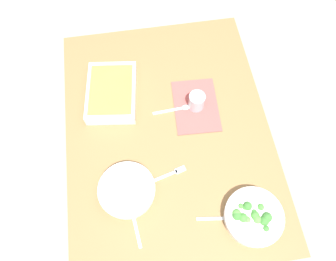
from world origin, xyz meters
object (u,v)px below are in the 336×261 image
at_px(drink_cup, 197,102).
at_px(spoon_by_broccoli, 225,218).
at_px(broccoli_bowl, 253,217).
at_px(spoon_spare, 177,109).
at_px(fork_on_table, 169,175).
at_px(stew_bowl, 127,190).
at_px(baking_dish, 112,92).
at_px(spoon_by_stew, 134,219).

bearing_deg(drink_cup, spoon_by_broccoli, 1.90).
bearing_deg(broccoli_bowl, spoon_spare, -158.17).
bearing_deg(fork_on_table, stew_bowl, -75.53).
height_order(spoon_by_broccoli, spoon_spare, same).
distance_m(drink_cup, fork_on_table, 0.35).
height_order(stew_bowl, baking_dish, baking_dish).
height_order(broccoli_bowl, spoon_spare, broccoli_bowl).
height_order(broccoli_bowl, fork_on_table, broccoli_bowl).
bearing_deg(spoon_by_broccoli, spoon_by_stew, -98.60).
bearing_deg(spoon_by_broccoli, stew_bowl, -114.08).
xyz_separation_m(broccoli_bowl, drink_cup, (-0.53, -0.12, 0.01)).
height_order(broccoli_bowl, spoon_by_stew, broccoli_bowl).
bearing_deg(spoon_by_stew, stew_bowl, -173.20).
distance_m(baking_dish, spoon_by_stew, 0.58).
xyz_separation_m(broccoli_bowl, fork_on_table, (-0.22, -0.29, -0.03)).
relative_size(baking_dish, spoon_spare, 1.85).
bearing_deg(broccoli_bowl, spoon_by_broccoli, -97.39).
bearing_deg(drink_cup, stew_bowl, -45.02).
bearing_deg(broccoli_bowl, stew_bowl, -110.67).
relative_size(baking_dish, spoon_by_broccoli, 1.85).
bearing_deg(stew_bowl, broccoli_bowl, 69.33).
xyz_separation_m(broccoli_bowl, baking_dish, (-0.64, -0.49, 0.00)).
bearing_deg(spoon_by_stew, broccoli_bowl, 81.67).
bearing_deg(stew_bowl, fork_on_table, 104.47).
relative_size(spoon_spare, fork_on_table, 1.00).
height_order(baking_dish, spoon_by_broccoli, baking_dish).
distance_m(spoon_by_broccoli, fork_on_table, 0.28).
xyz_separation_m(baking_dish, drink_cup, (0.11, 0.37, 0.00)).
xyz_separation_m(stew_bowl, spoon_by_stew, (0.11, 0.01, -0.03)).
bearing_deg(broccoli_bowl, fork_on_table, -127.22).
xyz_separation_m(baking_dish, spoon_by_broccoli, (0.63, 0.39, -0.03)).
distance_m(baking_dish, drink_cup, 0.39).
bearing_deg(stew_bowl, spoon_by_stew, 6.80).
bearing_deg(fork_on_table, spoon_by_stew, -46.32).
height_order(spoon_by_stew, spoon_by_broccoli, same).
distance_m(drink_cup, spoon_by_broccoli, 0.52).
bearing_deg(spoon_spare, baking_dish, -112.40).
bearing_deg(spoon_spare, spoon_by_broccoli, 11.77).
bearing_deg(stew_bowl, baking_dish, -177.13).
bearing_deg(spoon_spare, spoon_by_stew, -28.57).
distance_m(spoon_spare, fork_on_table, 0.31).
bearing_deg(drink_cup, spoon_by_stew, -36.19).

